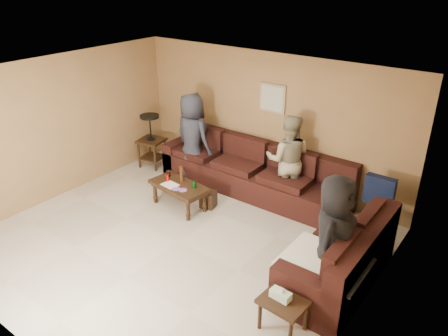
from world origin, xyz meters
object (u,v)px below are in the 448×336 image
Objects in this scene: person_right at (333,238)px; waste_bin at (208,199)px; sectional_sofa at (275,200)px; side_table_right at (283,303)px; coffee_table at (179,188)px; end_table_left at (151,140)px; person_middle at (288,160)px; person_left at (193,137)px.

waste_bin is at bearing 66.30° from person_right.
side_table_right is at bearing -57.39° from sectional_sofa.
sectional_sofa is 15.81× the size of waste_bin.
waste_bin is at bearing 36.54° from coffee_table.
end_table_left is (-1.59, 0.93, 0.21)m from coffee_table.
end_table_left is 3.01m from person_middle.
person_left reaches higher than waste_bin.
sectional_sofa is 4.21× the size of coffee_table.
side_table_right is 1.02m from person_right.
person_left reaches higher than person_right.
waste_bin is at bearing 145.36° from side_table_right.
side_table_right is 4.20m from person_left.
person_middle is at bearing 6.65° from end_table_left.
person_left is 1.05× the size of person_middle.
waste_bin is at bearing 20.15° from person_middle.
person_right reaches higher than coffee_table.
side_table_right is at bearing -26.00° from coffee_table.
person_middle is at bearing 35.45° from person_right.
person_left is at bearing 142.50° from waste_bin.
side_table_right is 0.36× the size of person_middle.
coffee_table is 1.27m from person_left.
end_table_left is 3.76× the size of waste_bin.
person_left is at bearing 170.80° from sectional_sofa.
coffee_table is 1.00× the size of end_table_left.
sectional_sofa is 1.66m from coffee_table.
person_left is at bearing 118.35° from coffee_table.
person_middle reaches higher than coffee_table.
waste_bin is (0.40, 0.30, -0.23)m from coffee_table.
waste_bin is 0.18× the size of person_right.
person_left is (-3.40, 2.42, 0.47)m from side_table_right.
person_right is at bearing 164.71° from person_left.
person_left reaches higher than side_table_right.
coffee_table is at bearing 126.20° from person_left.
person_right is (1.49, -1.18, 0.51)m from sectional_sofa.
end_table_left is 0.65× the size of person_left.
person_left reaches higher than person_middle.
person_left reaches higher than coffee_table.
sectional_sofa is 4.20× the size of end_table_left.
person_middle reaches higher than waste_bin.
person_middle is at bearing 42.79° from coffee_table.
coffee_table is at bearing -154.94° from sectional_sofa.
person_middle is (1.94, 0.24, -0.04)m from person_left.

